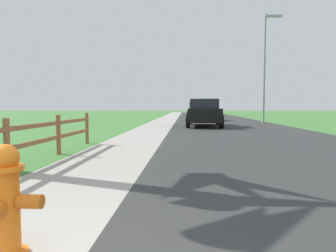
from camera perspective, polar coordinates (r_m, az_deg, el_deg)
name	(u,v)px	position (r m, az deg, el deg)	size (l,w,h in m)	color
ground_plane	(177,120)	(26.05, 1.63, 1.10)	(120.00, 120.00, 0.00)	#437B38
road_asphalt	(215,119)	(28.17, 8.89, 1.26)	(7.00, 66.00, 0.01)	#313131
curb_concrete	(145,119)	(28.30, -4.33, 1.31)	(6.00, 66.00, 0.01)	#A49F96
grass_verge	(129,119)	(28.54, -7.32, 1.31)	(5.00, 66.00, 0.00)	#437B38
fire_hydrant	(5,200)	(2.75, -28.55, -12.29)	(0.59, 0.49, 0.90)	orange
rail_fence	(7,142)	(6.01, -28.25, -2.65)	(0.11, 8.72, 0.99)	brown
parked_suv_black	(204,113)	(18.22, 6.85, 2.50)	(2.20, 4.91, 1.63)	black
parked_car_beige	(199,111)	(26.11, 5.93, 2.89)	(2.14, 4.76, 1.62)	#C6B793
parked_car_white	(200,110)	(35.79, 5.99, 2.98)	(2.29, 5.05, 1.45)	white
parked_car_blue	(196,109)	(45.98, 5.40, 3.15)	(2.20, 5.04, 1.47)	navy
street_lamp	(266,60)	(22.05, 18.07, 11.76)	(1.17, 0.20, 7.44)	gray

